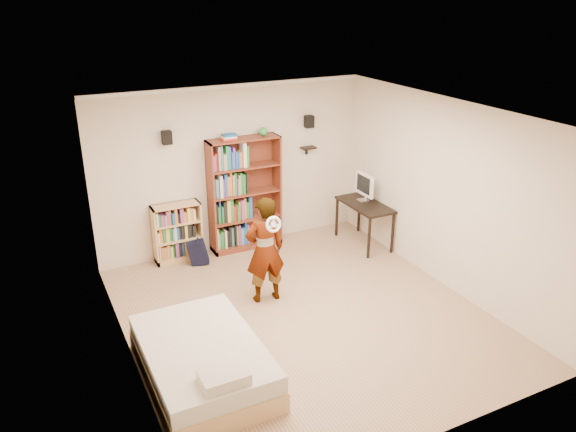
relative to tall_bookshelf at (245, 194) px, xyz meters
name	(u,v)px	position (x,y,z in m)	size (l,w,h in m)	color
ground	(304,315)	(-0.14, -2.33, -0.94)	(4.50, 5.00, 0.01)	tan
room_shell	(305,191)	(-0.14, -2.33, 0.83)	(4.52, 5.02, 2.71)	beige
crown_molding	(306,117)	(-0.14, -2.33, 1.73)	(4.50, 5.00, 0.06)	white
speaker_left	(167,138)	(-1.19, 0.07, 1.06)	(0.14, 0.12, 0.20)	black
speaker_right	(309,122)	(1.21, 0.07, 1.06)	(0.14, 0.12, 0.20)	black
wall_shelf	(308,148)	(1.21, 0.08, 0.61)	(0.25, 0.16, 0.03)	black
tall_bookshelf	(245,194)	(0.00, 0.00, 0.00)	(1.18, 0.35, 1.87)	maroon
low_bookshelf	(177,232)	(-1.15, 0.03, -0.46)	(0.76, 0.28, 0.95)	tan
computer_desk	(364,224)	(1.83, -0.78, -0.57)	(0.54, 1.07, 0.73)	black
imac	(363,187)	(1.87, -0.64, 0.03)	(0.09, 0.47, 0.47)	white
daybed	(202,356)	(-1.75, -2.97, -0.66)	(1.23, 1.89, 0.56)	beige
person	(265,250)	(-0.42, -1.72, -0.17)	(0.56, 0.36, 1.52)	black
wii_wheel	(273,224)	(-0.42, -2.00, 0.31)	(0.22, 0.22, 0.04)	white
navy_bag	(198,252)	(-0.93, -0.27, -0.73)	(0.31, 0.20, 0.41)	black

